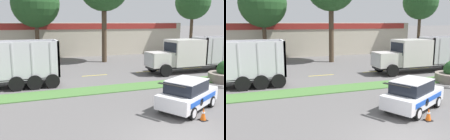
{
  "view_description": "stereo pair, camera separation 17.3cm",
  "coord_description": "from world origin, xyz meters",
  "views": [
    {
      "loc": [
        -6.0,
        -8.01,
        4.79
      ],
      "look_at": [
        -0.05,
        8.29,
        1.47
      ],
      "focal_mm": 40.0,
      "sensor_mm": 36.0,
      "label": 1
    },
    {
      "loc": [
        -5.84,
        -8.06,
        4.79
      ],
      "look_at": [
        -0.05,
        8.29,
        1.47
      ],
      "focal_mm": 40.0,
      "sensor_mm": 36.0,
      "label": 2
    }
  ],
  "objects": [
    {
      "name": "traffic_cone",
      "position": [
        2.26,
        1.44,
        0.32
      ],
      "size": [
        0.37,
        0.37,
        0.66
      ],
      "color": "black",
      "rests_on": "ground_plane"
    },
    {
      "name": "centre_line_4",
      "position": [
        0.17,
        13.55,
        0.0
      ],
      "size": [
        2.4,
        0.14,
        0.01
      ],
      "primitive_type": "cube",
      "color": "yellow",
      "rests_on": "ground_plane"
    },
    {
      "name": "dump_truck_mid",
      "position": [
        10.0,
        12.0,
        1.65
      ],
      "size": [
        12.39,
        2.68,
        3.56
      ],
      "color": "black",
      "rests_on": "ground_plane"
    },
    {
      "name": "grass_verge",
      "position": [
        0.0,
        8.53,
        0.03
      ],
      "size": [
        120.0,
        2.02,
        0.06
      ],
      "primitive_type": "cube",
      "color": "#477538",
      "rests_on": "ground_plane"
    },
    {
      "name": "store_building_backdrop",
      "position": [
        1.11,
        32.22,
        2.35
      ],
      "size": [
        34.12,
        12.1,
        4.69
      ],
      "color": "#BCB29E",
      "rests_on": "ground_plane"
    },
    {
      "name": "ground_plane",
      "position": [
        0.0,
        0.0,
        0.0
      ],
      "size": [
        600.0,
        600.0,
        0.0
      ],
      "primitive_type": "plane",
      "color": "#5B5959"
    },
    {
      "name": "centre_line_5",
      "position": [
        5.57,
        13.55,
        0.0
      ],
      "size": [
        2.4,
        0.14,
        0.01
      ],
      "primitive_type": "cube",
      "color": "yellow",
      "rests_on": "ground_plane"
    },
    {
      "name": "rally_car",
      "position": [
        2.47,
        3.04,
        0.88
      ],
      "size": [
        4.46,
        3.52,
        1.77
      ],
      "color": "white",
      "rests_on": "ground_plane"
    },
    {
      "name": "centre_line_6",
      "position": [
        10.97,
        13.55,
        0.0
      ],
      "size": [
        2.4,
        0.14,
        0.01
      ],
      "primitive_type": "cube",
      "color": "yellow",
      "rests_on": "ground_plane"
    },
    {
      "name": "centre_line_3",
      "position": [
        -5.23,
        13.55,
        0.0
      ],
      "size": [
        2.4,
        0.14,
        0.01
      ],
      "primitive_type": "cube",
      "color": "yellow",
      "rests_on": "ground_plane"
    }
  ]
}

